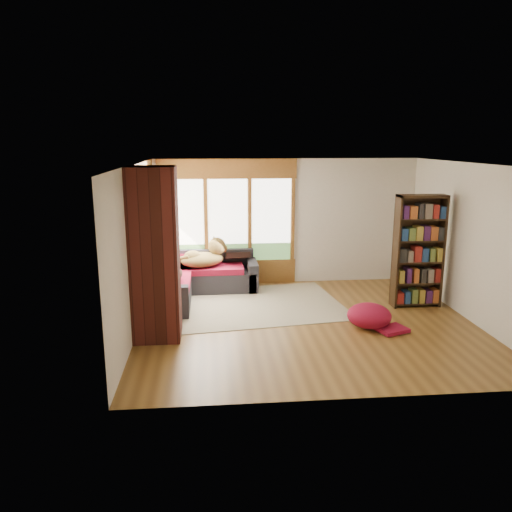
{
  "coord_description": "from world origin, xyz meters",
  "views": [
    {
      "loc": [
        -1.58,
        -7.69,
        2.96
      ],
      "look_at": [
        -0.77,
        0.91,
        0.95
      ],
      "focal_mm": 35.0,
      "sensor_mm": 36.0,
      "label": 1
    }
  ],
  "objects_px": {
    "area_rug": "(257,305)",
    "dog_brindle": "(168,267)",
    "bookshelf": "(418,251)",
    "pouf": "(369,315)",
    "dog_tan": "(206,253)",
    "sectional_sofa": "(191,281)",
    "brick_chimney": "(155,255)"
  },
  "relations": [
    {
      "from": "sectional_sofa",
      "to": "dog_tan",
      "type": "bearing_deg",
      "value": 45.09
    },
    {
      "from": "sectional_sofa",
      "to": "area_rug",
      "type": "xyz_separation_m",
      "value": [
        1.21,
        -0.69,
        -0.3
      ]
    },
    {
      "from": "sectional_sofa",
      "to": "bookshelf",
      "type": "height_order",
      "value": "bookshelf"
    },
    {
      "from": "bookshelf",
      "to": "dog_brindle",
      "type": "height_order",
      "value": "bookshelf"
    },
    {
      "from": "area_rug",
      "to": "bookshelf",
      "type": "height_order",
      "value": "bookshelf"
    },
    {
      "from": "bookshelf",
      "to": "sectional_sofa",
      "type": "bearing_deg",
      "value": 166.36
    },
    {
      "from": "area_rug",
      "to": "dog_brindle",
      "type": "distance_m",
      "value": 1.77
    },
    {
      "from": "pouf",
      "to": "dog_tan",
      "type": "xyz_separation_m",
      "value": [
        -2.63,
        2.21,
        0.58
      ]
    },
    {
      "from": "area_rug",
      "to": "dog_brindle",
      "type": "relative_size",
      "value": 3.43
    },
    {
      "from": "sectional_sofa",
      "to": "area_rug",
      "type": "height_order",
      "value": "sectional_sofa"
    },
    {
      "from": "bookshelf",
      "to": "pouf",
      "type": "height_order",
      "value": "bookshelf"
    },
    {
      "from": "area_rug",
      "to": "pouf",
      "type": "bearing_deg",
      "value": -36.44
    },
    {
      "from": "bookshelf",
      "to": "dog_tan",
      "type": "bearing_deg",
      "value": 161.85
    },
    {
      "from": "area_rug",
      "to": "bookshelf",
      "type": "distance_m",
      "value": 3.07
    },
    {
      "from": "bookshelf",
      "to": "pouf",
      "type": "xyz_separation_m",
      "value": [
        -1.17,
        -0.96,
        -0.81
      ]
    },
    {
      "from": "dog_tan",
      "to": "dog_brindle",
      "type": "bearing_deg",
      "value": -142.03
    },
    {
      "from": "area_rug",
      "to": "dog_brindle",
      "type": "bearing_deg",
      "value": -178.89
    },
    {
      "from": "sectional_sofa",
      "to": "dog_tan",
      "type": "distance_m",
      "value": 0.62
    },
    {
      "from": "brick_chimney",
      "to": "dog_brindle",
      "type": "relative_size",
      "value": 2.92
    },
    {
      "from": "bookshelf",
      "to": "dog_tan",
      "type": "relative_size",
      "value": 2.02
    },
    {
      "from": "sectional_sofa",
      "to": "dog_tan",
      "type": "height_order",
      "value": "dog_tan"
    },
    {
      "from": "sectional_sofa",
      "to": "area_rug",
      "type": "bearing_deg",
      "value": -26.58
    },
    {
      "from": "dog_tan",
      "to": "dog_brindle",
      "type": "relative_size",
      "value": 1.13
    },
    {
      "from": "brick_chimney",
      "to": "bookshelf",
      "type": "distance_m",
      "value": 4.67
    },
    {
      "from": "brick_chimney",
      "to": "dog_tan",
      "type": "height_order",
      "value": "brick_chimney"
    },
    {
      "from": "area_rug",
      "to": "dog_tan",
      "type": "bearing_deg",
      "value": 134.26
    },
    {
      "from": "area_rug",
      "to": "brick_chimney",
      "type": "bearing_deg",
      "value": -140.78
    },
    {
      "from": "sectional_sofa",
      "to": "dog_tan",
      "type": "xyz_separation_m",
      "value": [
        0.29,
        0.26,
        0.48
      ]
    },
    {
      "from": "area_rug",
      "to": "dog_brindle",
      "type": "xyz_separation_m",
      "value": [
        -1.59,
        -0.03,
        0.77
      ]
    },
    {
      "from": "pouf",
      "to": "dog_tan",
      "type": "distance_m",
      "value": 3.49
    },
    {
      "from": "bookshelf",
      "to": "dog_brindle",
      "type": "distance_m",
      "value": 4.49
    },
    {
      "from": "brick_chimney",
      "to": "area_rug",
      "type": "xyz_separation_m",
      "value": [
        1.66,
        1.35,
        -1.29
      ]
    }
  ]
}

